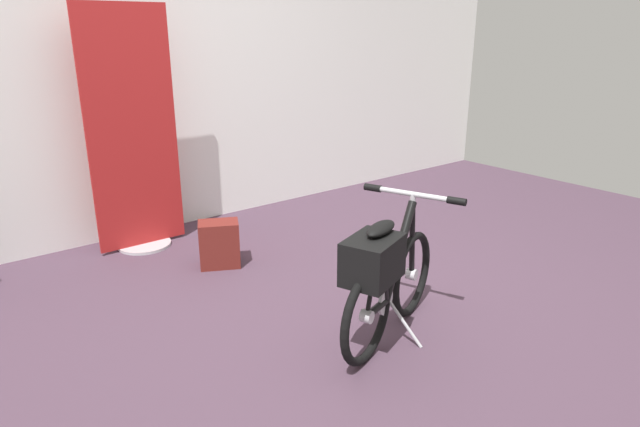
{
  "coord_description": "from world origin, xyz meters",
  "views": [
    {
      "loc": [
        -1.6,
        -1.85,
        1.45
      ],
      "look_at": [
        0.07,
        0.25,
        0.55
      ],
      "focal_mm": 31.08,
      "sensor_mm": 36.0,
      "label": 1
    }
  ],
  "objects": [
    {
      "name": "floor_banner_stand",
      "position": [
        -0.32,
        1.74,
        0.72
      ],
      "size": [
        0.6,
        0.36,
        1.61
      ],
      "color": "#B7B7BC",
      "rests_on": "ground_plane"
    },
    {
      "name": "folding_bike_foreground",
      "position": [
        0.1,
        -0.2,
        0.35
      ],
      "size": [
        0.93,
        0.55,
        0.7
      ],
      "color": "black",
      "rests_on": "ground_plane"
    },
    {
      "name": "back_wall",
      "position": [
        0.0,
        2.05,
        1.45
      ],
      "size": [
        7.21,
        0.1,
        2.91
      ],
      "primitive_type": "cube",
      "color": "white",
      "rests_on": "ground_plane"
    },
    {
      "name": "backpack_on_floor",
      "position": [
        -0.06,
        1.11,
        0.15
      ],
      "size": [
        0.3,
        0.27,
        0.3
      ],
      "color": "maroon",
      "rests_on": "ground_plane"
    },
    {
      "name": "ground_plane",
      "position": [
        0.0,
        0.0,
        0.0
      ],
      "size": [
        7.21,
        7.21,
        0.0
      ],
      "primitive_type": "plane",
      "color": "#473342"
    }
  ]
}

